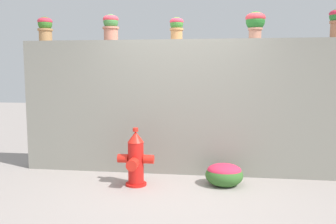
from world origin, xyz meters
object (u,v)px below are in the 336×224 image
Objects in this scene: potted_plant_3 at (255,22)px; fire_hydrant at (136,160)px; potted_plant_1 at (111,25)px; potted_plant_2 at (177,26)px; potted_plant_0 at (45,27)px; flower_bush_left at (224,174)px.

fire_hydrant is at bearing -155.26° from potted_plant_3.
potted_plant_1 is 1.18× the size of potted_plant_2.
potted_plant_3 is (3.32, 0.04, 0.02)m from potted_plant_0.
potted_plant_3 is at bearing 24.74° from fire_hydrant.
potted_plant_0 is 1.10m from potted_plant_1.
potted_plant_3 is at bearing 54.09° from flower_bush_left.
potted_plant_2 is 2.33m from flower_bush_left.
potted_plant_0 is 0.73× the size of flower_bush_left.
potted_plant_2 reaches higher than flower_bush_left.
potted_plant_2 is at bearing 143.54° from flower_bush_left.
potted_plant_1 is at bearing 127.36° from fire_hydrant.
potted_plant_0 is at bearing -179.31° from potted_plant_3.
fire_hydrant is at bearing -24.06° from potted_plant_0.
fire_hydrant is at bearing -171.98° from flower_bush_left.
potted_plant_0 is 0.97× the size of potted_plant_1.
potted_plant_2 is (1.04, 0.02, -0.03)m from potted_plant_1.
potted_plant_1 is 0.99× the size of potted_plant_3.
fire_hydrant is (-1.68, -0.77, -1.98)m from potted_plant_3.
potted_plant_1 is 2.85m from flower_bush_left.
potted_plant_3 is at bearing 1.73° from potted_plant_1.
potted_plant_0 reaches higher than potted_plant_2.
potted_plant_2 is (2.14, -0.00, -0.03)m from potted_plant_0.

